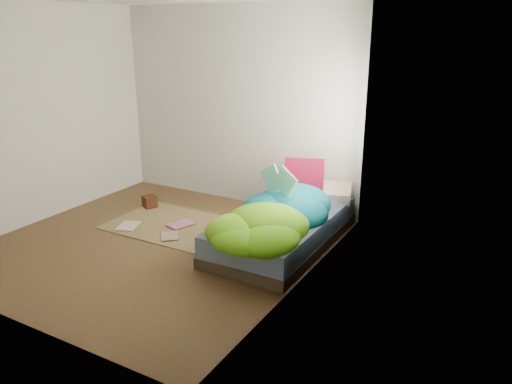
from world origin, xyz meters
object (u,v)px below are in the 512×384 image
at_px(pillow_magenta, 304,178).
at_px(floor_book_b, 175,222).
at_px(floor_book_a, 120,226).
at_px(open_book, 278,172).
at_px(wooden_box, 150,202).
at_px(bed, 283,230).

bearing_deg(pillow_magenta, floor_book_b, -170.72).
bearing_deg(floor_book_a, open_book, -2.08).
bearing_deg(floor_book_a, pillow_magenta, 12.64).
relative_size(pillow_magenta, floor_book_b, 1.56).
bearing_deg(floor_book_a, wooden_box, 80.50).
height_order(wooden_box, floor_book_a, wooden_box).
relative_size(wooden_box, floor_book_a, 0.52).
height_order(open_book, floor_book_b, open_book).
height_order(pillow_magenta, floor_book_a, pillow_magenta).
distance_m(bed, pillow_magenta, 0.79).
height_order(wooden_box, floor_book_b, wooden_box).
bearing_deg(floor_book_a, bed, -4.75).
distance_m(bed, floor_book_a, 2.01).
relative_size(wooden_box, floor_book_b, 0.52).
bearing_deg(floor_book_b, wooden_box, 172.86).
bearing_deg(wooden_box, bed, -4.45).
relative_size(pillow_magenta, wooden_box, 3.01).
bearing_deg(wooden_box, open_book, -2.84).
bearing_deg(wooden_box, floor_book_b, -23.96).
relative_size(bed, pillow_magenta, 4.20).
bearing_deg(pillow_magenta, wooden_box, 172.72).
height_order(bed, open_book, open_book).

